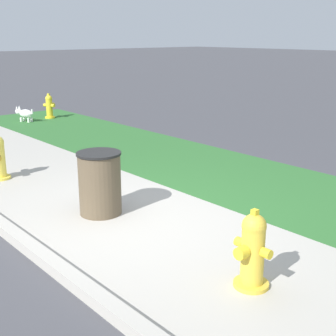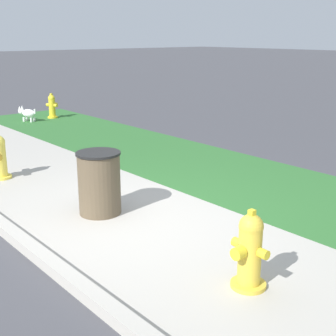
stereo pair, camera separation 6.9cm
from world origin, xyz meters
name	(u,v)px [view 1 (the left image)]	position (x,y,z in m)	size (l,w,h in m)	color
ground_plane	(132,223)	(0.00, 0.00, 0.00)	(120.00, 120.00, 0.00)	#424247
sidewalk_pavement	(132,223)	(0.00, 0.00, 0.01)	(18.00, 2.52, 0.01)	#ADA89E
grass_verge	(258,183)	(0.00, 2.52, 0.00)	(18.00, 2.52, 0.01)	#2D662D
street_curb	(33,249)	(0.00, -1.34, 0.06)	(18.00, 0.16, 0.12)	#ADA89E
fire_hydrant_near_corner	(49,106)	(-7.64, 2.81, 0.33)	(0.36, 0.34, 0.70)	yellow
fire_hydrant_by_grass_verge	(252,251)	(1.98, -0.09, 0.38)	(0.40, 0.38, 0.78)	gold
small_white_dog	(24,113)	(-7.59, 2.04, 0.23)	(0.54, 0.37, 0.42)	white
trash_bin	(100,183)	(-0.53, -0.12, 0.42)	(0.58, 0.58, 0.84)	brown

